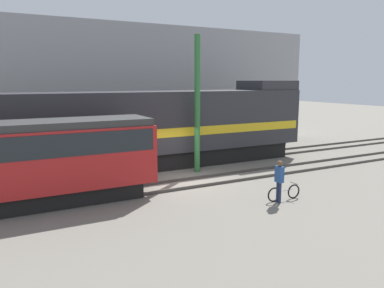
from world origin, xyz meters
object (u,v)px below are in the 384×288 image
(freight_locomotive, at_px, (149,128))
(person, at_px, (279,177))
(streetcar, at_px, (36,158))
(bicycle, at_px, (284,193))
(utility_pole_center, at_px, (197,105))

(freight_locomotive, xyz_separation_m, person, (2.47, -8.43, -1.24))
(streetcar, bearing_deg, freight_locomotive, 33.21)
(bicycle, distance_m, person, 0.89)
(bicycle, bearing_deg, freight_locomotive, 109.11)
(freight_locomotive, distance_m, person, 8.87)
(streetcar, relative_size, bicycle, 5.58)
(freight_locomotive, relative_size, utility_pole_center, 2.72)
(streetcar, height_order, utility_pole_center, utility_pole_center)
(freight_locomotive, distance_m, bicycle, 9.00)
(streetcar, bearing_deg, person, -25.43)
(bicycle, bearing_deg, utility_pole_center, 97.71)
(bicycle, xyz_separation_m, person, (-0.41, -0.14, 0.78))
(utility_pole_center, bearing_deg, freight_locomotive, 134.08)
(person, xyz_separation_m, utility_pole_center, (-0.43, 6.33, 2.63))
(freight_locomotive, distance_m, streetcar, 7.68)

